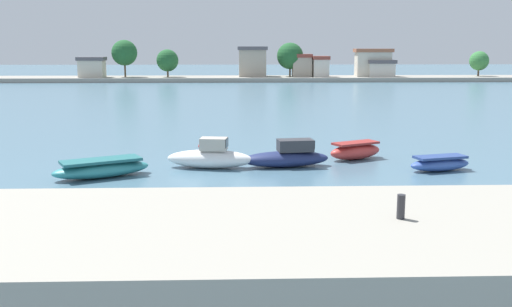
# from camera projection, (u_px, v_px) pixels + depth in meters

# --- Properties ---
(ground_plane) EXTENTS (400.00, 400.00, 0.00)m
(ground_plane) POSITION_uv_depth(u_px,v_px,m) (305.00, 217.00, 24.51)
(ground_plane) COLOR slate
(seawall_embankment) EXTENTS (69.54, 7.38, 2.74)m
(seawall_embankment) POSITION_uv_depth(u_px,v_px,m) (348.00, 271.00, 15.08)
(seawall_embankment) COLOR #9E998C
(seawall_embankment) RESTS_ON ground
(mooring_bollard) EXTENTS (0.21, 0.21, 0.64)m
(mooring_bollard) POSITION_uv_depth(u_px,v_px,m) (401.00, 207.00, 14.94)
(mooring_bollard) COLOR #2D2D33
(mooring_bollard) RESTS_ON seawall_embankment
(moored_boat_0) EXTENTS (5.55, 4.04, 1.01)m
(moored_boat_0) POSITION_uv_depth(u_px,v_px,m) (101.00, 169.00, 31.92)
(moored_boat_0) COLOR teal
(moored_boat_0) RESTS_ON ground
(moored_boat_1) EXTENTS (5.25, 2.29, 1.81)m
(moored_boat_1) POSITION_uv_depth(u_px,v_px,m) (210.00, 157.00, 34.31)
(moored_boat_1) COLOR white
(moored_boat_1) RESTS_ON ground
(moored_boat_2) EXTENTS (5.43, 2.34, 1.64)m
(moored_boat_2) POSITION_uv_depth(u_px,v_px,m) (287.00, 157.00, 34.67)
(moored_boat_2) COLOR navy
(moored_boat_2) RESTS_ON ground
(moored_boat_3) EXTENTS (3.96, 2.90, 1.11)m
(moored_boat_3) POSITION_uv_depth(u_px,v_px,m) (355.00, 151.00, 36.99)
(moored_boat_3) COLOR #C63833
(moored_boat_3) RESTS_ON ground
(moored_boat_4) EXTENTS (3.98, 2.26, 0.87)m
(moored_boat_4) POSITION_uv_depth(u_px,v_px,m) (440.00, 164.00, 33.61)
(moored_boat_4) COLOR #3856A8
(moored_boat_4) RESTS_ON ground
(mooring_buoy_0) EXTENTS (0.26, 0.26, 0.26)m
(mooring_buoy_0) POSITION_uv_depth(u_px,v_px,m) (200.00, 146.00, 41.19)
(mooring_buoy_0) COLOR red
(mooring_buoy_0) RESTS_ON ground
(mooring_buoy_2) EXTENTS (0.28, 0.28, 0.28)m
(mooring_buoy_2) POSITION_uv_depth(u_px,v_px,m) (100.00, 160.00, 36.00)
(mooring_buoy_2) COLOR orange
(mooring_buoy_2) RESTS_ON ground
(distant_shoreline) EXTENTS (113.71, 10.66, 8.26)m
(distant_shoreline) POSITION_uv_depth(u_px,v_px,m) (260.00, 70.00, 118.41)
(distant_shoreline) COLOR gray
(distant_shoreline) RESTS_ON ground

